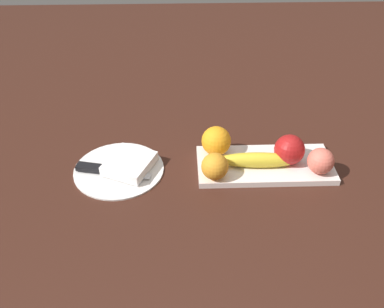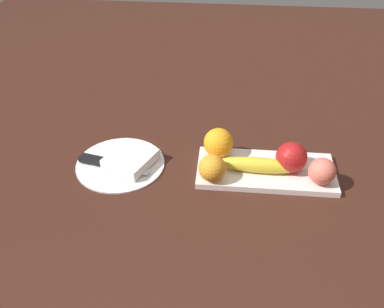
# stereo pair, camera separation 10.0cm
# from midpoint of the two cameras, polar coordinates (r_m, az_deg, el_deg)

# --- Properties ---
(ground_plane) EXTENTS (2.40, 2.40, 0.00)m
(ground_plane) POSITION_cam_midpoint_polar(r_m,az_deg,el_deg) (1.07, 7.05, -0.85)
(ground_plane) COLOR #391C14
(fruit_tray) EXTENTS (0.32, 0.14, 0.01)m
(fruit_tray) POSITION_cam_midpoint_polar(r_m,az_deg,el_deg) (1.04, 6.93, -1.56)
(fruit_tray) COLOR white
(fruit_tray) RESTS_ON ground_plane
(apple) EXTENTS (0.07, 0.07, 0.07)m
(apple) POSITION_cam_midpoint_polar(r_m,az_deg,el_deg) (1.02, 10.13, 0.46)
(apple) COLOR #A61818
(apple) RESTS_ON fruit_tray
(banana) EXTENTS (0.19, 0.04, 0.04)m
(banana) POSITION_cam_midpoint_polar(r_m,az_deg,el_deg) (1.01, 6.00, -0.91)
(banana) COLOR gold
(banana) RESTS_ON fruit_tray
(orange_near_apple) EXTENTS (0.06, 0.06, 0.06)m
(orange_near_apple) POSITION_cam_midpoint_polar(r_m,az_deg,el_deg) (0.96, 0.09, -1.77)
(orange_near_apple) COLOR orange
(orange_near_apple) RESTS_ON fruit_tray
(orange_near_banana) EXTENTS (0.07, 0.07, 0.07)m
(orange_near_banana) POSITION_cam_midpoint_polar(r_m,az_deg,el_deg) (1.04, 0.48, 1.65)
(orange_near_banana) COLOR orange
(orange_near_banana) RESTS_ON fruit_tray
(peach) EXTENTS (0.06, 0.06, 0.06)m
(peach) POSITION_cam_midpoint_polar(r_m,az_deg,el_deg) (1.01, 14.07, -1.03)
(peach) COLOR #E46A58
(peach) RESTS_ON fruit_tray
(dinner_plate) EXTENTS (0.21, 0.21, 0.01)m
(dinner_plate) POSITION_cam_midpoint_polar(r_m,az_deg,el_deg) (1.05, -12.43, -2.07)
(dinner_plate) COLOR white
(dinner_plate) RESTS_ON ground_plane
(folded_napkin) EXTENTS (0.13, 0.14, 0.02)m
(folded_napkin) POSITION_cam_midpoint_polar(r_m,az_deg,el_deg) (1.03, -11.08, -1.36)
(folded_napkin) COLOR white
(folded_napkin) RESTS_ON dinner_plate
(knife) EXTENTS (0.18, 0.06, 0.01)m
(knife) POSITION_cam_midpoint_polar(r_m,az_deg,el_deg) (1.04, -14.68, -2.09)
(knife) COLOR silver
(knife) RESTS_ON dinner_plate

